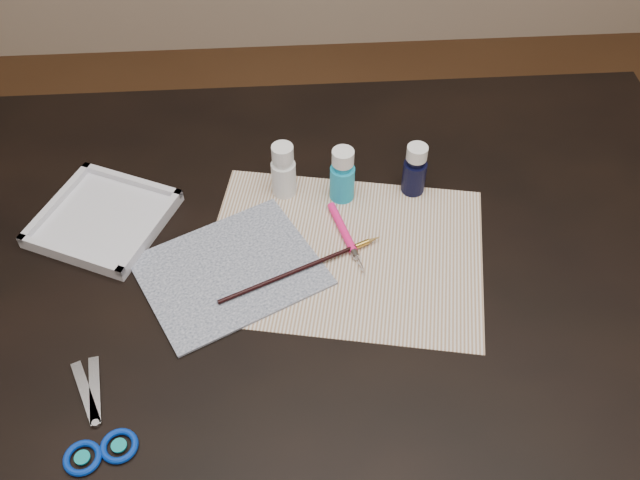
{
  "coord_description": "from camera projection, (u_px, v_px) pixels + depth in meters",
  "views": [
    {
      "loc": [
        -0.05,
        -0.69,
        1.57
      ],
      "look_at": [
        0.0,
        0.0,
        0.8
      ],
      "focal_mm": 40.0,
      "sensor_mm": 36.0,
      "label": 1
    }
  ],
  "objects": [
    {
      "name": "scissors",
      "position": [
        88.0,
        414.0,
        0.9
      ],
      "size": [
        0.16,
        0.2,
        0.01
      ],
      "primitive_type": null,
      "rotation": [
        0.0,
        0.0,
        1.98
      ],
      "color": "silver",
      "rests_on": "table"
    },
    {
      "name": "paintbrush",
      "position": [
        303.0,
        268.0,
        1.06
      ],
      "size": [
        0.25,
        0.12,
        0.01
      ],
      "primitive_type": null,
      "rotation": [
        0.0,
        0.0,
        0.42
      ],
      "color": "black",
      "rests_on": "canvas"
    },
    {
      "name": "ground",
      "position": [
        320.0,
        474.0,
        1.64
      ],
      "size": [
        3.5,
        3.5,
        0.02
      ],
      "primitive_type": "cube",
      "color": "#422614",
      "rests_on": "ground"
    },
    {
      "name": "paper",
      "position": [
        345.0,
        253.0,
        1.09
      ],
      "size": [
        0.47,
        0.39,
        0.0
      ],
      "primitive_type": "cube",
      "rotation": [
        0.0,
        0.0,
        -0.2
      ],
      "color": "silver",
      "rests_on": "table"
    },
    {
      "name": "craft_knife",
      "position": [
        348.0,
        239.0,
        1.1
      ],
      "size": [
        0.05,
        0.15,
        0.01
      ],
      "primitive_type": null,
      "rotation": [
        0.0,
        0.0,
        -1.31
      ],
      "color": "#FC1C75",
      "rests_on": "paper"
    },
    {
      "name": "canvas",
      "position": [
        230.0,
        271.0,
        1.06
      ],
      "size": [
        0.32,
        0.29,
        0.0
      ],
      "primitive_type": "cube",
      "rotation": [
        0.0,
        0.0,
        0.47
      ],
      "color": "#101C32",
      "rests_on": "paper"
    },
    {
      "name": "paint_bottle_white",
      "position": [
        283.0,
        170.0,
        1.14
      ],
      "size": [
        0.05,
        0.05,
        0.1
      ],
      "primitive_type": "cylinder",
      "rotation": [
        0.0,
        0.0,
        0.38
      ],
      "color": "white",
      "rests_on": "table"
    },
    {
      "name": "table",
      "position": [
        320.0,
        389.0,
        1.36
      ],
      "size": [
        1.3,
        0.9,
        0.75
      ],
      "primitive_type": "cube",
      "color": "black",
      "rests_on": "ground"
    },
    {
      "name": "paint_bottle_cyan",
      "position": [
        342.0,
        175.0,
        1.13
      ],
      "size": [
        0.05,
        0.05,
        0.1
      ],
      "primitive_type": "cylinder",
      "rotation": [
        0.0,
        0.0,
        -0.23
      ],
      "color": "#1AA2CB",
      "rests_on": "table"
    },
    {
      "name": "paint_bottle_navy",
      "position": [
        415.0,
        169.0,
        1.15
      ],
      "size": [
        0.05,
        0.05,
        0.09
      ],
      "primitive_type": "cylinder",
      "rotation": [
        0.0,
        0.0,
        0.22
      ],
      "color": "black",
      "rests_on": "table"
    },
    {
      "name": "palette_tray",
      "position": [
        103.0,
        218.0,
        1.12
      ],
      "size": [
        0.25,
        0.25,
        0.02
      ],
      "primitive_type": "cube",
      "rotation": [
        0.0,
        0.0,
        -0.44
      ],
      "color": "silver",
      "rests_on": "table"
    }
  ]
}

